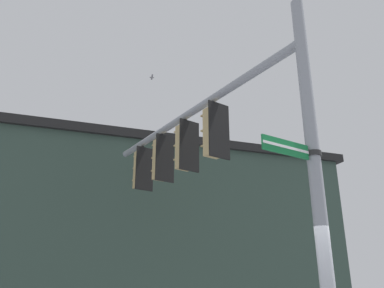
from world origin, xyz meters
name	(u,v)px	position (x,y,z in m)	size (l,w,h in m)	color
signal_pole	(316,180)	(0.00, 0.00, 3.18)	(0.21, 0.21, 6.35)	gray
mast_arm	(187,115)	(0.21, 3.55, 5.54)	(0.17, 0.17, 7.11)	gray
traffic_light_nearest_pole	(213,132)	(0.14, 2.51, 4.75)	(0.54, 0.49, 1.31)	black
traffic_light_mid_inner	(185,147)	(0.21, 3.64, 4.75)	(0.54, 0.49, 1.31)	black
traffic_light_mid_outer	(161,160)	(0.28, 4.78, 4.75)	(0.54, 0.49, 1.31)	black
traffic_light_arm_end	(141,170)	(0.34, 5.91, 4.75)	(0.54, 0.49, 1.31)	black
street_name_sign	(298,151)	(-0.32, 0.02, 3.57)	(1.15, 0.25, 0.22)	#147238
bird_flying	(152,77)	(1.82, 8.09, 9.16)	(0.19, 0.30, 0.10)	gray
storefront_building	(145,243)	(3.39, 10.89, 3.33)	(15.74, 12.14, 6.63)	#33473D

